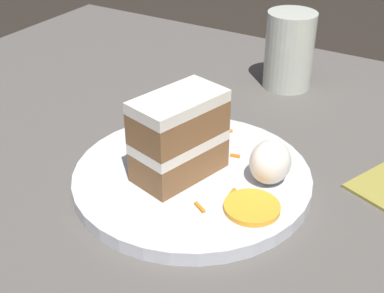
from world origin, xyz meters
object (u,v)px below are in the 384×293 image
Objects in this scene: cream_dollop at (270,162)px; plate at (192,178)px; drinking_glass at (289,55)px; orange_garnish at (250,209)px; cake_slice at (179,136)px.

plate is at bearing -70.34° from cream_dollop.
cream_dollop is 0.31m from drinking_glass.
cream_dollop is 0.07m from orange_garnish.
orange_garnish is at bearing 16.41° from drinking_glass.
cream_dollop is at bearing 18.55° from drinking_glass.
drinking_glass reaches higher than plate.
plate is 0.10m from cream_dollop.
cream_dollop is (-0.04, 0.10, -0.03)m from cake_slice.
orange_garnish is 0.50× the size of drinking_glass.
cream_dollop is at bearing -173.83° from orange_garnish.
plate is 2.30× the size of drinking_glass.
plate is 0.33m from drinking_glass.
plate is at bearing 2.09° from drinking_glass.
plate is 0.06m from cake_slice.
cake_slice is at bearing -67.59° from cream_dollop.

